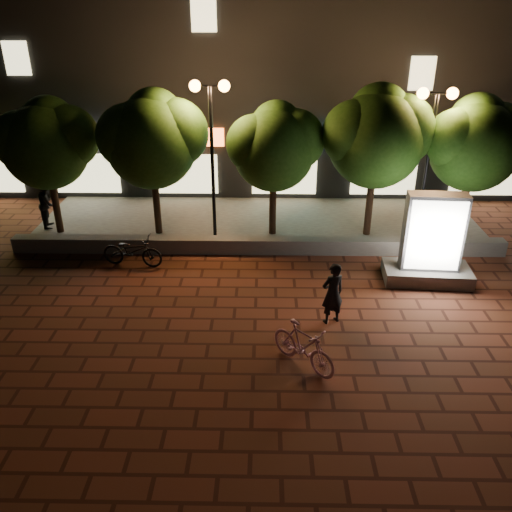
{
  "coord_description": "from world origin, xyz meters",
  "views": [
    {
      "loc": [
        0.23,
        -11.5,
        7.51
      ],
      "look_at": [
        -0.01,
        1.5,
        1.09
      ],
      "focal_mm": 36.8,
      "sensor_mm": 36.0,
      "label": 1
    }
  ],
  "objects_px": {
    "tree_mid": "(275,144)",
    "street_lamp_left": "(211,121)",
    "tree_far_left": "(47,141)",
    "street_lamp_right": "(433,126)",
    "pedestrian": "(48,204)",
    "tree_left": "(153,137)",
    "tree_far_right": "(476,140)",
    "tree_right": "(378,134)",
    "ad_kiosk": "(431,247)",
    "scooter_pink": "(303,346)",
    "rider": "(333,293)",
    "scooter_parked": "(132,251)"
  },
  "relations": [
    {
      "from": "tree_mid",
      "to": "ad_kiosk",
      "type": "distance_m",
      "value": 5.92
    },
    {
      "from": "tree_right",
      "to": "tree_far_right",
      "type": "height_order",
      "value": "tree_right"
    },
    {
      "from": "rider",
      "to": "tree_mid",
      "type": "bearing_deg",
      "value": -100.26
    },
    {
      "from": "tree_mid",
      "to": "tree_right",
      "type": "height_order",
      "value": "tree_right"
    },
    {
      "from": "ad_kiosk",
      "to": "scooter_pink",
      "type": "height_order",
      "value": "ad_kiosk"
    },
    {
      "from": "rider",
      "to": "pedestrian",
      "type": "xyz_separation_m",
      "value": [
        -9.45,
        5.95,
        0.08
      ]
    },
    {
      "from": "tree_left",
      "to": "street_lamp_right",
      "type": "relative_size",
      "value": 0.98
    },
    {
      "from": "street_lamp_left",
      "to": "ad_kiosk",
      "type": "relative_size",
      "value": 1.93
    },
    {
      "from": "rider",
      "to": "tree_right",
      "type": "bearing_deg",
      "value": -133.46
    },
    {
      "from": "tree_left",
      "to": "tree_mid",
      "type": "bearing_deg",
      "value": -0.0
    },
    {
      "from": "ad_kiosk",
      "to": "scooter_pink",
      "type": "distance_m",
      "value": 5.69
    },
    {
      "from": "tree_right",
      "to": "scooter_parked",
      "type": "bearing_deg",
      "value": -162.29
    },
    {
      "from": "tree_right",
      "to": "pedestrian",
      "type": "xyz_separation_m",
      "value": [
        -11.36,
        0.42,
        -2.64
      ]
    },
    {
      "from": "tree_left",
      "to": "tree_far_right",
      "type": "relative_size",
      "value": 1.03
    },
    {
      "from": "tree_mid",
      "to": "ad_kiosk",
      "type": "bearing_deg",
      "value": -36.1
    },
    {
      "from": "tree_left",
      "to": "street_lamp_right",
      "type": "bearing_deg",
      "value": -1.68
    },
    {
      "from": "street_lamp_right",
      "to": "scooter_parked",
      "type": "height_order",
      "value": "street_lamp_right"
    },
    {
      "from": "tree_far_left",
      "to": "pedestrian",
      "type": "distance_m",
      "value": 2.47
    },
    {
      "from": "tree_right",
      "to": "street_lamp_right",
      "type": "xyz_separation_m",
      "value": [
        1.64,
        -0.26,
        0.33
      ]
    },
    {
      "from": "tree_right",
      "to": "scooter_pink",
      "type": "bearing_deg",
      "value": -110.42
    },
    {
      "from": "tree_far_right",
      "to": "rider",
      "type": "distance_m",
      "value": 7.94
    },
    {
      "from": "tree_far_left",
      "to": "street_lamp_left",
      "type": "relative_size",
      "value": 0.89
    },
    {
      "from": "tree_far_left",
      "to": "pedestrian",
      "type": "height_order",
      "value": "tree_far_left"
    },
    {
      "from": "tree_left",
      "to": "tree_far_right",
      "type": "height_order",
      "value": "tree_left"
    },
    {
      "from": "tree_mid",
      "to": "pedestrian",
      "type": "height_order",
      "value": "tree_mid"
    },
    {
      "from": "tree_mid",
      "to": "scooter_pink",
      "type": "height_order",
      "value": "tree_mid"
    },
    {
      "from": "street_lamp_left",
      "to": "scooter_parked",
      "type": "xyz_separation_m",
      "value": [
        -2.35,
        -2.2,
        -3.53
      ]
    },
    {
      "from": "scooter_pink",
      "to": "tree_right",
      "type": "bearing_deg",
      "value": 25.26
    },
    {
      "from": "tree_far_left",
      "to": "street_lamp_right",
      "type": "height_order",
      "value": "street_lamp_right"
    },
    {
      "from": "tree_far_left",
      "to": "street_lamp_right",
      "type": "distance_m",
      "value": 12.47
    },
    {
      "from": "street_lamp_right",
      "to": "tree_left",
      "type": "bearing_deg",
      "value": 178.32
    },
    {
      "from": "tree_mid",
      "to": "tree_far_right",
      "type": "xyz_separation_m",
      "value": [
        6.5,
        0.0,
        0.15
      ]
    },
    {
      "from": "tree_mid",
      "to": "street_lamp_left",
      "type": "xyz_separation_m",
      "value": [
        -2.05,
        -0.26,
        0.81
      ]
    },
    {
      "from": "scooter_pink",
      "to": "tree_far_left",
      "type": "bearing_deg",
      "value": 93.26
    },
    {
      "from": "scooter_pink",
      "to": "scooter_parked",
      "type": "xyz_separation_m",
      "value": [
        -4.97,
        4.9,
        -0.04
      ]
    },
    {
      "from": "pedestrian",
      "to": "rider",
      "type": "bearing_deg",
      "value": -134.7
    },
    {
      "from": "street_lamp_left",
      "to": "pedestrian",
      "type": "distance_m",
      "value": 6.79
    },
    {
      "from": "tree_left",
      "to": "scooter_parked",
      "type": "bearing_deg",
      "value": -99.44
    },
    {
      "from": "street_lamp_left",
      "to": "ad_kiosk",
      "type": "bearing_deg",
      "value": -24.66
    },
    {
      "from": "tree_far_left",
      "to": "rider",
      "type": "bearing_deg",
      "value": -31.87
    },
    {
      "from": "tree_left",
      "to": "tree_far_right",
      "type": "xyz_separation_m",
      "value": [
        10.5,
        -0.0,
        -0.08
      ]
    },
    {
      "from": "tree_far_right",
      "to": "scooter_pink",
      "type": "height_order",
      "value": "tree_far_right"
    },
    {
      "from": "tree_mid",
      "to": "scooter_parked",
      "type": "xyz_separation_m",
      "value": [
        -4.41,
        -2.46,
        -2.72
      ]
    },
    {
      "from": "street_lamp_left",
      "to": "street_lamp_right",
      "type": "bearing_deg",
      "value": 0.0
    },
    {
      "from": "tree_right",
      "to": "pedestrian",
      "type": "bearing_deg",
      "value": 177.89
    },
    {
      "from": "tree_far_right",
      "to": "street_lamp_right",
      "type": "distance_m",
      "value": 1.66
    },
    {
      "from": "tree_right",
      "to": "scooter_pink",
      "type": "xyz_separation_m",
      "value": [
        -2.74,
        -7.37,
        -3.02
      ]
    },
    {
      "from": "rider",
      "to": "tree_left",
      "type": "bearing_deg",
      "value": -70.17
    },
    {
      "from": "tree_mid",
      "to": "pedestrian",
      "type": "xyz_separation_m",
      "value": [
        -8.05,
        0.42,
        -2.29
      ]
    },
    {
      "from": "tree_far_left",
      "to": "rider",
      "type": "distance_m",
      "value": 10.76
    }
  ]
}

